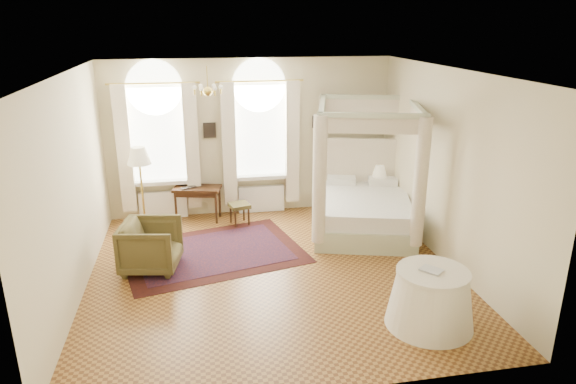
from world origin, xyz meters
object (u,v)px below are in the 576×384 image
at_px(stool, 239,207).
at_px(side_table, 431,298).
at_px(canopy_bed, 364,203).
at_px(writing_desk, 197,192).
at_px(floor_lamp, 139,160).
at_px(armchair, 151,246).
at_px(coffee_table, 143,240).
at_px(nightstand, 379,200).

relative_size(stool, side_table, 0.39).
xyz_separation_m(canopy_bed, side_table, (-0.16, -3.36, -0.18)).
height_order(writing_desk, side_table, side_table).
xyz_separation_m(stool, floor_lamp, (-1.89, -0.13, 1.12)).
height_order(writing_desk, armchair, armchair).
xyz_separation_m(canopy_bed, coffee_table, (-4.21, -0.54, -0.22)).
bearing_deg(nightstand, stool, -179.54).
xyz_separation_m(nightstand, stool, (-3.04, -0.02, 0.05)).
distance_m(floor_lamp, side_table, 5.88).
xyz_separation_m(writing_desk, stool, (0.83, -0.41, -0.25)).
bearing_deg(writing_desk, canopy_bed, -20.89).
xyz_separation_m(nightstand, armchair, (-4.69, -1.79, 0.11)).
height_order(canopy_bed, stool, canopy_bed).
bearing_deg(armchair, nightstand, -58.65).
bearing_deg(floor_lamp, stool, 3.98).
relative_size(canopy_bed, coffee_table, 3.97).
relative_size(canopy_bed, side_table, 2.29).
height_order(canopy_bed, floor_lamp, canopy_bed).
height_order(canopy_bed, coffee_table, canopy_bed).
bearing_deg(side_table, armchair, 148.11).
height_order(nightstand, floor_lamp, floor_lamp).
distance_m(coffee_table, floor_lamp, 1.67).
bearing_deg(canopy_bed, floor_lamp, 170.79).
xyz_separation_m(armchair, side_table, (3.88, -2.42, -0.02)).
bearing_deg(nightstand, side_table, -100.87).
distance_m(armchair, floor_lamp, 1.97).
xyz_separation_m(armchair, coffee_table, (-0.16, 0.41, -0.06)).
bearing_deg(canopy_bed, stool, 160.98).
relative_size(writing_desk, side_table, 0.87).
relative_size(nightstand, writing_desk, 0.60).
bearing_deg(coffee_table, nightstand, 15.92).
xyz_separation_m(stool, coffee_table, (-1.81, -1.36, -0.00)).
xyz_separation_m(writing_desk, armchair, (-0.82, -2.17, -0.19)).
bearing_deg(armchair, canopy_bed, -66.44).
distance_m(nightstand, writing_desk, 3.91).
height_order(nightstand, stool, nightstand).
xyz_separation_m(stool, side_table, (2.23, -4.18, 0.04)).
distance_m(writing_desk, floor_lamp, 1.47).
xyz_separation_m(nightstand, floor_lamp, (-4.93, -0.16, 1.18)).
xyz_separation_m(floor_lamp, side_table, (4.12, -4.05, -1.09)).
bearing_deg(coffee_table, canopy_bed, 7.25).
xyz_separation_m(canopy_bed, stool, (-2.39, 0.82, -0.21)).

